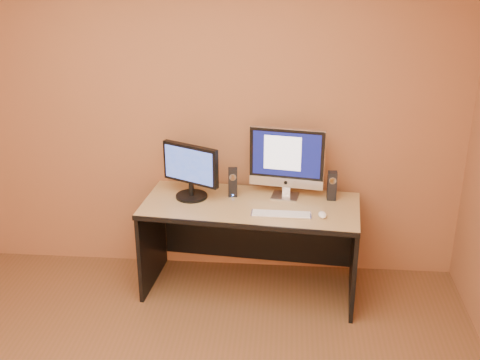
# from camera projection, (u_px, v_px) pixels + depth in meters

# --- Properties ---
(walls) EXTENTS (4.00, 4.00, 2.60)m
(walls) POSITION_uv_depth(u_px,v_px,m) (143.00, 235.00, 2.73)
(walls) COLOR #915C3A
(walls) RESTS_ON ground
(desk) EXTENTS (1.63, 0.83, 0.73)m
(desk) POSITION_uv_depth(u_px,v_px,m) (250.00, 248.00, 4.54)
(desk) COLOR tan
(desk) RESTS_ON ground
(imac) EXTENTS (0.59, 0.29, 0.54)m
(imac) POSITION_uv_depth(u_px,v_px,m) (286.00, 163.00, 4.42)
(imac) COLOR silver
(imac) RESTS_ON desk
(second_monitor) EXTENTS (0.53, 0.42, 0.41)m
(second_monitor) POSITION_uv_depth(u_px,v_px,m) (191.00, 172.00, 4.44)
(second_monitor) COLOR black
(second_monitor) RESTS_ON desk
(speaker_left) EXTENTS (0.07, 0.08, 0.22)m
(speaker_left) POSITION_uv_depth(u_px,v_px,m) (233.00, 182.00, 4.51)
(speaker_left) COLOR black
(speaker_left) RESTS_ON desk
(speaker_right) EXTENTS (0.07, 0.07, 0.22)m
(speaker_right) POSITION_uv_depth(u_px,v_px,m) (332.00, 186.00, 4.44)
(speaker_right) COLOR black
(speaker_right) RESTS_ON desk
(keyboard) EXTENTS (0.43, 0.12, 0.02)m
(keyboard) POSITION_uv_depth(u_px,v_px,m) (281.00, 214.00, 4.22)
(keyboard) COLOR silver
(keyboard) RESTS_ON desk
(mouse) EXTENTS (0.06, 0.10, 0.04)m
(mouse) POSITION_uv_depth(u_px,v_px,m) (322.00, 215.00, 4.20)
(mouse) COLOR white
(mouse) RESTS_ON desk
(cable_a) EXTENTS (0.09, 0.20, 0.01)m
(cable_a) POSITION_uv_depth(u_px,v_px,m) (288.00, 190.00, 4.64)
(cable_a) COLOR black
(cable_a) RESTS_ON desk
(cable_b) EXTENTS (0.09, 0.16, 0.01)m
(cable_b) POSITION_uv_depth(u_px,v_px,m) (285.00, 190.00, 4.64)
(cable_b) COLOR black
(cable_b) RESTS_ON desk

